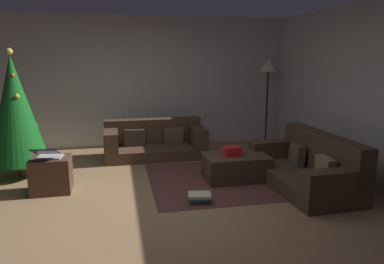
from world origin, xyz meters
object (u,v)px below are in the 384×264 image
Objects in this scene: tv_remote at (229,154)px; laptop at (48,155)px; book_stack at (200,198)px; couch_right at (309,167)px; ottoman at (236,167)px; corner_lamp at (268,72)px; christmas_tree at (15,110)px; side_table at (51,175)px; couch_left at (154,142)px; gift_box at (232,151)px.

laptop reaches higher than tv_remote.
laptop reaches higher than book_stack.
couch_right is at bearing -47.72° from tv_remote.
corner_lamp is (1.31, 1.99, 1.31)m from ottoman.
christmas_tree is 1.27m from side_table.
couch_right is 3.60m from laptop.
christmas_tree is at bearing 18.49° from couch_left.
couch_right reaches higher than gift_box.
book_stack is at bearing -126.55° from corner_lamp.
laptop is 1.41× the size of book_stack.
christmas_tree is 3.73× the size of side_table.
gift_box is 0.10m from tv_remote.
side_table is (0.58, -0.80, -0.80)m from christmas_tree.
side_table is at bearing 43.97° from couch_left.
couch_right is 1.97× the size of ottoman.
ottoman is 1.08m from book_stack.
couch_left reaches higher than side_table.
laptop is at bearing 159.17° from book_stack.
side_table is 1.60× the size of book_stack.
gift_box is 0.77× the size of book_stack.
christmas_tree reaches higher than corner_lamp.
couch_right is 4.04× the size of laptop.
couch_right is at bearing 9.03° from book_stack.
gift_box is at bearing 0.92° from laptop.
ottoman is at bearing -123.40° from corner_lamp.
christmas_tree is at bearing 165.80° from ottoman.
couch_left is 2.21m from side_table.
christmas_tree is at bearing 123.39° from laptop.
corner_lamp is at bearing 53.45° from book_stack.
christmas_tree is at bearing 165.28° from gift_box.
ottoman is 0.23m from tv_remote.
side_table is 0.30m from laptop.
christmas_tree reaches higher than gift_box.
christmas_tree reaches higher than couch_left.
book_stack is (-0.74, -0.78, -0.12)m from ottoman.
gift_box is 1.09m from book_stack.
ottoman is (-0.91, 0.52, -0.09)m from couch_right.
laptop is (-2.56, -0.12, 0.16)m from tv_remote.
couch_right is 11.57× the size of tv_remote.
gift_box is 2.58m from laptop.
side_table reaches higher than ottoman.
corner_lamp is at bearing -170.21° from couch_left.
laptop is at bearing 165.51° from tv_remote.
ottoman is at bearing -14.20° from christmas_tree.
book_stack is (0.33, -2.34, -0.20)m from couch_left.
laptop is 2.10m from book_stack.
christmas_tree reaches higher than book_stack.
tv_remote is at bearing 2.79° from laptop.
corner_lamp is (2.05, 2.77, 1.43)m from book_stack.
couch_left is 2.87m from couch_right.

